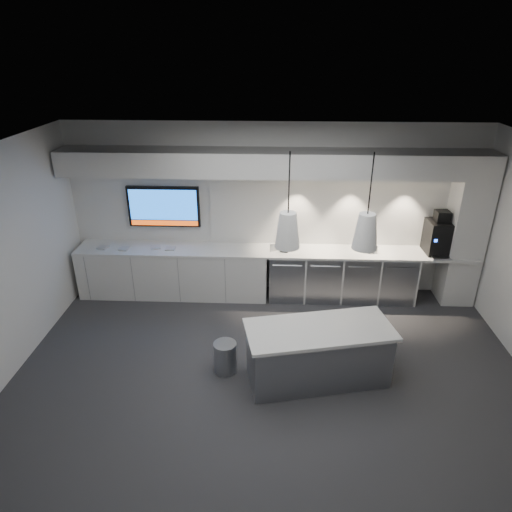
{
  "coord_description": "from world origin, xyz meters",
  "views": [
    {
      "loc": [
        0.03,
        -4.99,
        4.11
      ],
      "look_at": [
        -0.24,
        1.1,
        1.28
      ],
      "focal_mm": 32.0,
      "sensor_mm": 36.0,
      "label": 1
    }
  ],
  "objects_px": {
    "bin": "(225,357)",
    "wall_tv": "(164,207)",
    "coffee_machine": "(439,236)",
    "island": "(318,354)"
  },
  "relations": [
    {
      "from": "bin",
      "to": "wall_tv",
      "type": "bearing_deg",
      "value": 118.25
    },
    {
      "from": "wall_tv",
      "to": "coffee_machine",
      "type": "bearing_deg",
      "value": -3.02
    },
    {
      "from": "wall_tv",
      "to": "island",
      "type": "bearing_deg",
      "value": -44.63
    },
    {
      "from": "island",
      "to": "bin",
      "type": "height_order",
      "value": "island"
    },
    {
      "from": "coffee_machine",
      "to": "island",
      "type": "bearing_deg",
      "value": -135.69
    },
    {
      "from": "wall_tv",
      "to": "bin",
      "type": "distance_m",
      "value": 3.02
    },
    {
      "from": "wall_tv",
      "to": "island",
      "type": "distance_m",
      "value": 3.74
    },
    {
      "from": "island",
      "to": "wall_tv",
      "type": "bearing_deg",
      "value": 123.06
    },
    {
      "from": "island",
      "to": "coffee_machine",
      "type": "height_order",
      "value": "coffee_machine"
    },
    {
      "from": "island",
      "to": "coffee_machine",
      "type": "xyz_separation_m",
      "value": [
        2.15,
        2.25,
        0.8
      ]
    }
  ]
}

